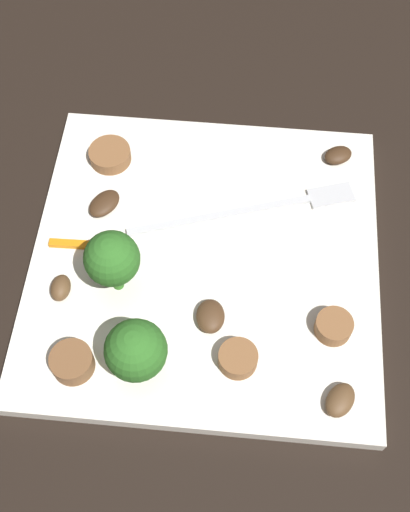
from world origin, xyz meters
TOP-DOWN VIEW (x-y plane):
  - ground_plane at (0.00, 0.00)m, footprint 1.40×1.40m
  - plate at (0.00, 0.00)m, footprint 0.26×0.26m
  - fork at (0.04, 0.04)m, footprint 0.18×0.07m
  - broccoli_floret_0 at (-0.04, -0.09)m, footprint 0.04×0.04m
  - broccoli_floret_1 at (-0.06, -0.03)m, footprint 0.04×0.04m
  - sausage_slice_0 at (0.03, -0.08)m, footprint 0.04×0.04m
  - sausage_slice_1 at (-0.08, -0.09)m, footprint 0.04×0.04m
  - sausage_slice_2 at (-0.08, 0.08)m, footprint 0.04×0.04m
  - sausage_slice_3 at (0.09, -0.05)m, footprint 0.04×0.04m
  - mushroom_0 at (0.01, -0.05)m, footprint 0.02×0.03m
  - mushroom_1 at (0.10, 0.10)m, footprint 0.03×0.03m
  - mushroom_2 at (0.10, -0.10)m, footprint 0.03×0.03m
  - mushroom_3 at (-0.08, 0.04)m, footprint 0.03×0.03m
  - mushroom_4 at (-0.10, -0.04)m, footprint 0.01×0.02m
  - pepper_strip_0 at (-0.10, 0.00)m, footprint 0.04×0.01m

SIDE VIEW (x-z plane):
  - ground_plane at x=0.00m, z-range 0.00..0.00m
  - plate at x=0.00m, z-range 0.00..0.01m
  - fork at x=0.04m, z-range 0.01..0.02m
  - pepper_strip_0 at x=-0.10m, z-range 0.01..0.02m
  - mushroom_3 at x=-0.08m, z-range 0.01..0.02m
  - mushroom_1 at x=0.10m, z-range 0.01..0.02m
  - mushroom_2 at x=0.10m, z-range 0.01..0.02m
  - mushroom_0 at x=0.01m, z-range 0.01..0.02m
  - sausage_slice_2 at x=-0.08m, z-range 0.01..0.02m
  - mushroom_4 at x=-0.10m, z-range 0.01..0.02m
  - sausage_slice_0 at x=0.03m, z-range 0.01..0.02m
  - sausage_slice_3 at x=0.09m, z-range 0.01..0.02m
  - sausage_slice_1 at x=-0.08m, z-range 0.01..0.03m
  - broccoli_floret_0 at x=-0.04m, z-range 0.02..0.07m
  - broccoli_floret_1 at x=-0.06m, z-range 0.02..0.08m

